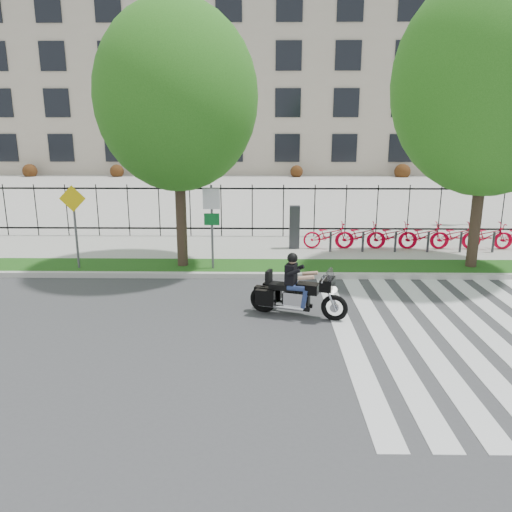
{
  "coord_description": "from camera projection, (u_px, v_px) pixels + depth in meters",
  "views": [
    {
      "loc": [
        0.43,
        -9.84,
        4.27
      ],
      "look_at": [
        0.24,
        3.0,
        0.94
      ],
      "focal_mm": 35.0,
      "sensor_mm": 36.0,
      "label": 1
    }
  ],
  "objects": [
    {
      "name": "street_tree_1",
      "position": [
        177.0,
        97.0,
        14.15
      ],
      "size": [
        4.64,
        4.64,
        7.61
      ],
      "color": "#32231B",
      "rests_on": "grass_verge"
    },
    {
      "name": "office_building",
      "position": [
        260.0,
        70.0,
        51.58
      ],
      "size": [
        60.0,
        21.9,
        20.15
      ],
      "color": "#AC9E8B",
      "rests_on": "ground"
    },
    {
      "name": "lamp_post_right",
      "position": [
        488.0,
        153.0,
        21.27
      ],
      "size": [
        1.06,
        0.7,
        4.25
      ],
      "color": "black",
      "rests_on": "ground"
    },
    {
      "name": "ground",
      "position": [
        243.0,
        334.0,
        10.6
      ],
      "size": [
        120.0,
        120.0,
        0.0
      ],
      "primitive_type": "plane",
      "color": "#3E3E41",
      "rests_on": "ground"
    },
    {
      "name": "iron_fence",
      "position": [
        252.0,
        211.0,
        19.22
      ],
      "size": [
        30.0,
        0.06,
        2.0
      ],
      "primitive_type": null,
      "color": "black",
      "rests_on": "sidewalk"
    },
    {
      "name": "grass_verge",
      "position": [
        249.0,
        267.0,
        15.37
      ],
      "size": [
        60.0,
        1.5,
        0.15
      ],
      "primitive_type": "cube",
      "color": "#174C13",
      "rests_on": "ground"
    },
    {
      "name": "crosswalk_stripes",
      "position": [
        471.0,
        335.0,
        10.53
      ],
      "size": [
        5.7,
        8.0,
        0.01
      ],
      "primitive_type": null,
      "color": "silver",
      "rests_on": "ground"
    },
    {
      "name": "plaza",
      "position": [
        257.0,
        190.0,
        34.79
      ],
      "size": [
        80.0,
        34.0,
        0.1
      ],
      "primitive_type": "cube",
      "color": "#A29F97",
      "rests_on": "ground"
    },
    {
      "name": "motorcycle_rider",
      "position": [
        297.0,
        291.0,
        11.49
      ],
      "size": [
        2.25,
        1.13,
        1.81
      ],
      "color": "black",
      "rests_on": "ground"
    },
    {
      "name": "sidewalk",
      "position": [
        251.0,
        248.0,
        17.79
      ],
      "size": [
        60.0,
        3.5,
        0.15
      ],
      "primitive_type": "cube",
      "color": "#A29F97",
      "rests_on": "ground"
    },
    {
      "name": "curb",
      "position": [
        248.0,
        275.0,
        14.55
      ],
      "size": [
        60.0,
        0.2,
        0.15
      ],
      "primitive_type": "cube",
      "color": "#BAB8AF",
      "rests_on": "ground"
    },
    {
      "name": "sign_pole_regulatory",
      "position": [
        212.0,
        216.0,
        14.61
      ],
      "size": [
        0.5,
        0.09,
        2.5
      ],
      "color": "#59595B",
      "rests_on": "grass_verge"
    },
    {
      "name": "street_tree_2",
      "position": [
        491.0,
        84.0,
        13.93
      ],
      "size": [
        5.48,
        5.48,
        8.46
      ],
      "color": "#32231B",
      "rests_on": "grass_verge"
    },
    {
      "name": "sign_pole_warning",
      "position": [
        74.0,
        216.0,
        14.68
      ],
      "size": [
        0.78,
        0.09,
        2.49
      ],
      "color": "#59595B",
      "rests_on": "grass_verge"
    },
    {
      "name": "bike_share_station",
      "position": [
        453.0,
        236.0,
        17.31
      ],
      "size": [
        11.05,
        0.85,
        1.5
      ],
      "color": "#2D2D33",
      "rests_on": "sidewalk"
    }
  ]
}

